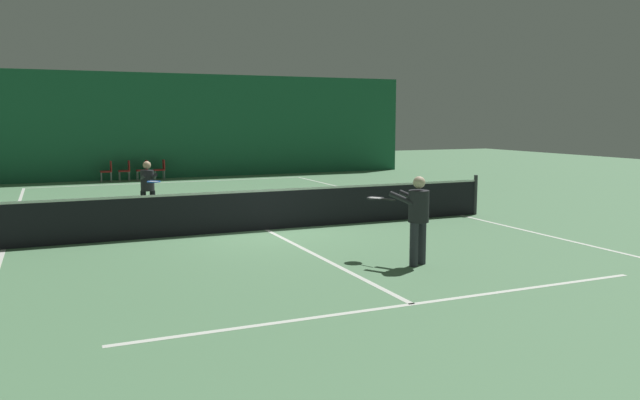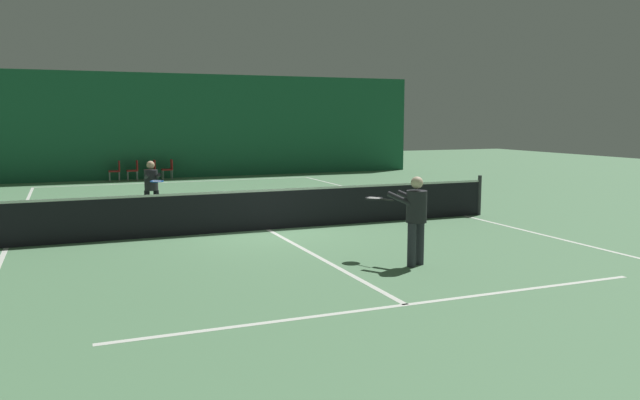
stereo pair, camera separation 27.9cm
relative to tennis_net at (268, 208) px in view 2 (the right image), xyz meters
The scene contains 15 objects.
ground_plane 0.51m from the tennis_net, ahead, with size 60.00×60.00×0.00m, color #56845B.
backdrop_curtain 13.94m from the tennis_net, 90.00° to the left, with size 23.00×0.12×4.51m.
court_line_baseline_far 11.91m from the tennis_net, 90.00° to the left, with size 11.00×0.10×0.00m.
court_line_service_far 6.42m from the tennis_net, 90.00° to the left, with size 8.25×0.10×0.00m.
court_line_service_near 6.42m from the tennis_net, 90.00° to the right, with size 8.25×0.10×0.00m.
court_line_sideline_left 5.52m from the tennis_net, behind, with size 0.10×23.80×0.00m.
court_line_sideline_right 5.52m from the tennis_net, ahead, with size 0.10×23.80×0.00m.
court_line_centre 0.51m from the tennis_net, ahead, with size 0.10×12.80×0.00m.
tennis_net is the anchor object (origin of this frame).
player_near 4.59m from the tennis_net, 73.20° to the right, with size 0.83×1.34×1.58m.
player_far 3.55m from the tennis_net, 130.29° to the left, with size 0.38×1.28×1.50m.
courtside_chair_0 13.49m from the tennis_net, 100.18° to the left, with size 0.44×0.44×0.84m.
courtside_chair_1 13.39m from the tennis_net, 97.16° to the left, with size 0.44×0.44×0.84m.
courtside_chair_2 13.32m from the tennis_net, 94.11° to the left, with size 0.44×0.44×0.84m.
courtside_chair_3 13.28m from the tennis_net, 91.03° to the left, with size 0.44×0.44×0.84m.
Camera 2 is at (-4.31, -13.76, 2.59)m, focal length 35.00 mm.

